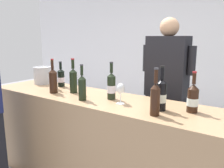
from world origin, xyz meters
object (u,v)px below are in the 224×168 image
Objects in this scene: wine_bottle_6 at (61,78)px; wine_bottle_8 at (161,95)px; wine_bottle_5 at (111,86)px; wine_bottle_3 at (82,87)px; ice_bucket at (42,75)px; wine_bottle_4 at (155,98)px; wine_bottle_7 at (73,80)px; person_server at (166,102)px; wine_bottle_2 at (53,80)px; wine_glass at (121,89)px; wine_bottle_1 at (53,79)px; wine_bottle_0 at (193,98)px.

wine_bottle_6 is 1.32m from wine_bottle_8.
wine_bottle_8 reaches higher than wine_bottle_5.
wine_bottle_6 is (-0.60, 0.30, -0.02)m from wine_bottle_3.
wine_bottle_8 is at bearing -5.85° from wine_bottle_5.
wine_bottle_4 is at bearing -10.53° from ice_bucket.
wine_bottle_8 is at bearing -7.70° from wine_bottle_6.
wine_bottle_7 is 0.21× the size of person_server.
wine_bottle_2 is 1.14m from wine_bottle_8.
wine_bottle_4 is at bearing -0.94° from wine_bottle_3.
wine_glass is (-0.36, -0.03, -0.00)m from wine_bottle_8.
wine_bottle_6 is 1.37× the size of ice_bucket.
wine_bottle_2 is 1.00× the size of wine_bottle_4.
wine_glass is 1.29m from ice_bucket.
wine_bottle_4 is 1.67m from ice_bucket.
wine_bottle_2 is 1.02× the size of wine_bottle_5.
ice_bucket is at bearing 168.84° from wine_bottle_7.
wine_bottle_4 reaches higher than wine_bottle_3.
wine_bottle_1 reaches higher than wine_bottle_6.
wine_bottle_1 is 1.75× the size of wine_glass.
wine_bottle_0 reaches higher than ice_bucket.
wine_bottle_1 is 0.96× the size of wine_bottle_3.
wine_bottle_4 is (0.72, -0.01, 0.01)m from wine_bottle_3.
person_server is (0.30, 0.60, -0.25)m from wine_bottle_5.
wine_bottle_7 is (0.33, -0.14, 0.03)m from wine_bottle_6.
wine_glass is 0.10× the size of person_server.
wine_bottle_4 is 1.01× the size of wine_bottle_5.
ice_bucket is at bearing -178.16° from wine_bottle_6.
wine_bottle_2 is 0.55m from ice_bucket.
wine_bottle_6 reaches higher than wine_glass.
wine_bottle_0 is 1.37m from wine_bottle_2.
person_server is (0.93, 0.74, -0.26)m from wine_bottle_2.
wine_bottle_0 is at bearing 48.89° from wine_bottle_4.
wine_bottle_3 is at bearing -4.97° from wine_bottle_2.
wine_bottle_4 is (-0.20, -0.23, 0.02)m from wine_bottle_0.
wine_bottle_1 is at bearing 176.10° from wine_glass.
wine_bottle_0 is 1.85m from ice_bucket.
wine_bottle_3 is at bearing -164.44° from wine_glass.
wine_bottle_3 is 0.27m from wine_bottle_5.
wine_bottle_1 is (-1.50, -0.06, 0.00)m from wine_bottle_0.
wine_bottle_0 is 0.24m from wine_bottle_8.
ice_bucket reaches higher than wine_glass.
wine_bottle_8 is 0.73m from person_server.
wine_bottle_2 is 0.20× the size of person_server.
wine_bottle_8 is (0.98, -0.04, -0.01)m from wine_bottle_7.
wine_bottle_2 reaches higher than wine_bottle_1.
wine_bottle_7 is (-0.27, 0.17, 0.01)m from wine_bottle_3.
wine_bottle_8 is (1.14, 0.09, -0.01)m from wine_bottle_2.
person_server is at bearing 23.45° from wine_bottle_6.
wine_bottle_5 is at bearing -8.86° from wine_bottle_6.
wine_bottle_0 is 0.31m from wine_bottle_4.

